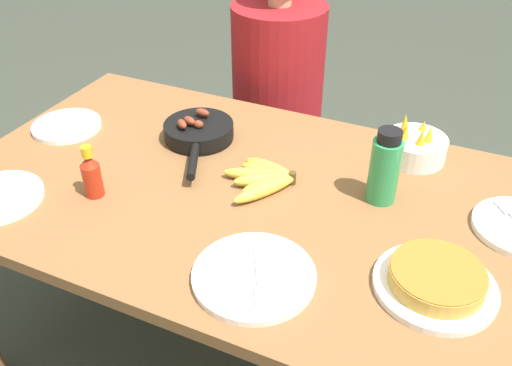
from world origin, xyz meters
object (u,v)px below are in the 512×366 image
(empty_plate_far_right, at_px, (254,276))
(hot_sauce_bottle, at_px, (91,174))
(person_figure, at_px, (277,125))
(skillet, at_px, (198,132))
(empty_plate_near_front, at_px, (67,126))
(frittata_plate_center, at_px, (436,281))
(fruit_bowl_mango, at_px, (415,146))
(water_bottle, at_px, (385,168))
(banana_bunch, at_px, (266,178))

(empty_plate_far_right, xyz_separation_m, hot_sauce_bottle, (-0.51, 0.11, 0.06))
(person_figure, bearing_deg, empty_plate_far_right, -70.20)
(skillet, height_order, empty_plate_near_front, skillet)
(frittata_plate_center, bearing_deg, skillet, 156.37)
(fruit_bowl_mango, xyz_separation_m, water_bottle, (-0.04, -0.23, 0.06))
(frittata_plate_center, bearing_deg, empty_plate_far_right, -160.03)
(frittata_plate_center, bearing_deg, hot_sauce_bottle, -178.31)
(hot_sauce_bottle, bearing_deg, water_bottle, 23.09)
(frittata_plate_center, height_order, empty_plate_far_right, frittata_plate_center)
(banana_bunch, distance_m, person_figure, 0.76)
(empty_plate_near_front, relative_size, fruit_bowl_mango, 1.20)
(hot_sauce_bottle, bearing_deg, skillet, 72.82)
(skillet, distance_m, empty_plate_near_front, 0.43)
(banana_bunch, relative_size, hot_sauce_bottle, 1.45)
(banana_bunch, distance_m, hot_sauce_bottle, 0.45)
(banana_bunch, distance_m, empty_plate_near_front, 0.69)
(empty_plate_far_right, relative_size, fruit_bowl_mango, 1.52)
(frittata_plate_center, distance_m, person_figure, 1.17)
(frittata_plate_center, bearing_deg, person_figure, 129.37)
(fruit_bowl_mango, relative_size, hot_sauce_bottle, 1.20)
(water_bottle, bearing_deg, empty_plate_far_right, -114.09)
(person_figure, bearing_deg, water_bottle, -48.72)
(empty_plate_near_front, bearing_deg, person_figure, 56.20)
(banana_bunch, bearing_deg, hot_sauce_bottle, -149.57)
(frittata_plate_center, bearing_deg, water_bottle, 124.49)
(banana_bunch, height_order, person_figure, person_figure)
(water_bottle, bearing_deg, skillet, 173.54)
(banana_bunch, relative_size, skillet, 0.61)
(fruit_bowl_mango, relative_size, person_figure, 0.15)
(frittata_plate_center, relative_size, water_bottle, 1.28)
(empty_plate_near_front, relative_size, hot_sauce_bottle, 1.44)
(banana_bunch, xyz_separation_m, water_bottle, (0.29, 0.06, 0.08))
(banana_bunch, bearing_deg, water_bottle, 12.06)
(water_bottle, xyz_separation_m, person_figure, (-0.54, 0.62, -0.32))
(skillet, xyz_separation_m, empty_plate_far_right, (0.40, -0.46, -0.02))
(empty_plate_far_right, height_order, fruit_bowl_mango, fruit_bowl_mango)
(water_bottle, relative_size, person_figure, 0.17)
(fruit_bowl_mango, bearing_deg, water_bottle, -99.53)
(banana_bunch, bearing_deg, person_figure, 110.04)
(empty_plate_far_right, distance_m, person_figure, 1.10)
(skillet, height_order, water_bottle, water_bottle)
(skillet, distance_m, fruit_bowl_mango, 0.63)
(skillet, bearing_deg, empty_plate_near_front, -99.85)
(skillet, bearing_deg, fruit_bowl_mango, 80.56)
(frittata_plate_center, height_order, person_figure, person_figure)
(frittata_plate_center, relative_size, fruit_bowl_mango, 1.47)
(skillet, xyz_separation_m, water_bottle, (0.57, -0.06, 0.07))
(banana_bunch, xyz_separation_m, person_figure, (-0.25, 0.68, -0.24))
(empty_plate_near_front, xyz_separation_m, water_bottle, (0.99, 0.04, 0.09))
(skillet, xyz_separation_m, frittata_plate_center, (0.75, -0.33, -0.00))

